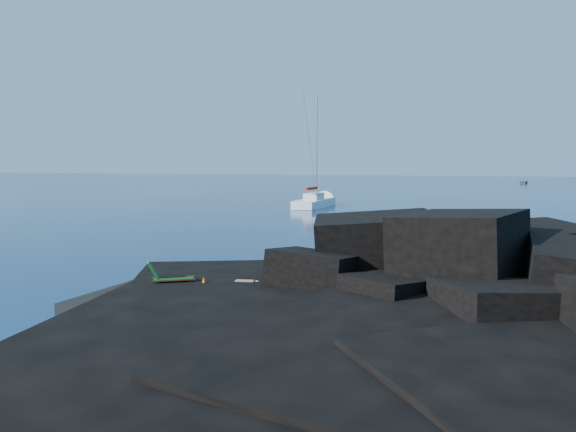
# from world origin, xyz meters

# --- Properties ---
(ground) EXTENTS (400.00, 400.00, 0.00)m
(ground) POSITION_xyz_m (0.00, 0.00, 0.00)
(ground) COLOR black
(ground) RESTS_ON ground
(headland) EXTENTS (24.00, 24.00, 3.60)m
(headland) POSITION_xyz_m (13.00, 3.00, 0.00)
(headland) COLOR black
(headland) RESTS_ON ground
(beach) EXTENTS (9.08, 6.86, 0.70)m
(beach) POSITION_xyz_m (4.50, 0.50, 0.00)
(beach) COLOR black
(beach) RESTS_ON ground
(surf_foam) EXTENTS (10.00, 8.00, 0.06)m
(surf_foam) POSITION_xyz_m (5.00, 5.00, 0.00)
(surf_foam) COLOR white
(surf_foam) RESTS_ON ground
(sailboat) EXTENTS (3.48, 12.84, 13.31)m
(sailboat) POSITION_xyz_m (-2.50, 45.62, 0.00)
(sailboat) COLOR white
(sailboat) RESTS_ON ground
(deck_chair) EXTENTS (1.89, 1.54, 1.20)m
(deck_chair) POSITION_xyz_m (2.79, 1.33, 0.95)
(deck_chair) COLOR #186F26
(deck_chair) RESTS_ON beach
(towel) EXTENTS (2.27, 1.32, 0.06)m
(towel) POSITION_xyz_m (5.44, 2.15, 0.38)
(towel) COLOR white
(towel) RESTS_ON beach
(sunbather) EXTENTS (2.07, 0.79, 0.27)m
(sunbather) POSITION_xyz_m (5.44, 2.15, 0.54)
(sunbather) COLOR #AE775B
(sunbather) RESTS_ON towel
(marker_cone) EXTENTS (0.42, 0.42, 0.49)m
(marker_cone) POSITION_xyz_m (4.03, 1.44, 0.60)
(marker_cone) COLOR orange
(marker_cone) RESTS_ON beach
(distant_boat_a) EXTENTS (2.18, 4.29, 0.55)m
(distant_boat_a) POSITION_xyz_m (28.94, 128.45, 0.00)
(distant_boat_a) COLOR #2A292F
(distant_boat_a) RESTS_ON ground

